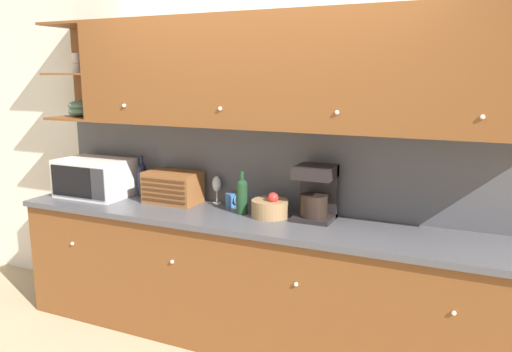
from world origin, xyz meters
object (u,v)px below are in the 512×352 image
object	(u,v)px
wine_bottle	(242,195)
microwave	(95,178)
fruit_basket	(270,208)
mug	(231,200)
wine_glass	(217,185)
bread_box	(173,187)
second_wine_bottle	(142,178)
coffee_maker	(316,192)

from	to	relation	value
wine_bottle	microwave	bearing A→B (deg)	-179.19
fruit_basket	wine_bottle	bearing A→B (deg)	-176.94
mug	fruit_basket	bearing A→B (deg)	-19.48
wine_glass	mug	distance (m)	0.17
mug	wine_bottle	size ratio (longest dim) A/B	0.34
bread_box	wine_glass	bearing A→B (deg)	19.58
mug	second_wine_bottle	bearing A→B (deg)	-178.87
bread_box	coffee_maker	world-z (taller)	coffee_maker
mug	coffee_maker	size ratio (longest dim) A/B	0.28
second_wine_bottle	mug	xyz separation A→B (m)	(0.79, 0.02, -0.10)
wine_bottle	bread_box	bearing A→B (deg)	174.05
bread_box	mug	distance (m)	0.47
microwave	bread_box	size ratio (longest dim) A/B	1.35
wine_glass	microwave	bearing A→B (deg)	-168.98
fruit_basket	bread_box	bearing A→B (deg)	176.31
second_wine_bottle	wine_bottle	size ratio (longest dim) A/B	1.09
bread_box	mug	size ratio (longest dim) A/B	4.01
second_wine_bottle	bread_box	bearing A→B (deg)	-10.43
wine_bottle	fruit_basket	xyz separation A→B (m)	(0.21, 0.01, -0.07)
fruit_basket	second_wine_bottle	bearing A→B (deg)	174.36
bread_box	coffee_maker	xyz separation A→B (m)	(1.13, 0.03, 0.07)
microwave	fruit_basket	size ratio (longest dim) A/B	2.21
second_wine_bottle	mug	world-z (taller)	second_wine_bottle
microwave	mug	size ratio (longest dim) A/B	5.43
second_wine_bottle	bread_box	size ratio (longest dim) A/B	0.80
second_wine_bottle	bread_box	xyz separation A→B (m)	(0.33, -0.06, -0.03)
wine_bottle	wine_glass	bearing A→B (deg)	149.37
bread_box	fruit_basket	xyz separation A→B (m)	(0.83, -0.05, -0.06)
second_wine_bottle	coffee_maker	size ratio (longest dim) A/B	0.89
coffee_maker	wine_bottle	bearing A→B (deg)	-169.82
second_wine_bottle	mug	distance (m)	0.80
microwave	fruit_basket	distance (m)	1.52
mug	fruit_basket	size ratio (longest dim) A/B	0.41
wine_bottle	fruit_basket	bearing A→B (deg)	3.06
wine_glass	mug	world-z (taller)	wine_glass
wine_glass	mug	bearing A→B (deg)	-14.52
bread_box	coffee_maker	bearing A→B (deg)	1.38
second_wine_bottle	wine_glass	distance (m)	0.65
mug	microwave	bearing A→B (deg)	-172.08
second_wine_bottle	fruit_basket	distance (m)	1.16
microwave	wine_glass	world-z (taller)	microwave
microwave	wine_bottle	distance (m)	1.30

